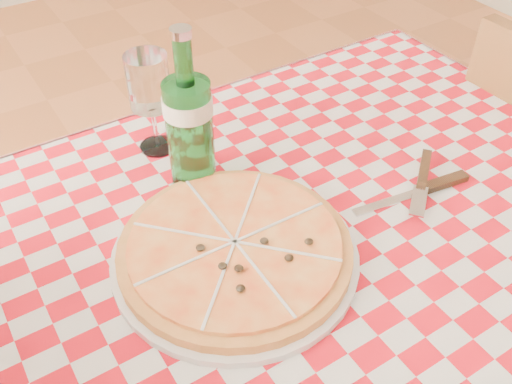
# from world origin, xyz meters

# --- Properties ---
(dining_table) EXTENTS (1.20, 0.80, 0.75)m
(dining_table) POSITION_xyz_m (0.00, 0.00, 0.66)
(dining_table) COLOR brown
(dining_table) RESTS_ON ground
(tablecloth) EXTENTS (1.30, 0.90, 0.01)m
(tablecloth) POSITION_xyz_m (0.00, 0.00, 0.75)
(tablecloth) COLOR #B20A17
(tablecloth) RESTS_ON dining_table
(pizza_plate) EXTENTS (0.38, 0.38, 0.05)m
(pizza_plate) POSITION_xyz_m (-0.09, 0.00, 0.78)
(pizza_plate) COLOR #BF7D3F
(pizza_plate) RESTS_ON tablecloth
(water_bottle) EXTENTS (0.11, 0.11, 0.29)m
(water_bottle) POSITION_xyz_m (-0.06, 0.20, 0.90)
(water_bottle) COLOR #1A6927
(water_bottle) RESTS_ON tablecloth
(wine_glass) EXTENTS (0.09, 0.09, 0.19)m
(wine_glass) POSITION_xyz_m (-0.07, 0.32, 0.85)
(wine_glass) COLOR silver
(wine_glass) RESTS_ON tablecloth
(cutlery) EXTENTS (0.30, 0.27, 0.03)m
(cutlery) POSITION_xyz_m (0.25, -0.04, 0.77)
(cutlery) COLOR silver
(cutlery) RESTS_ON tablecloth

